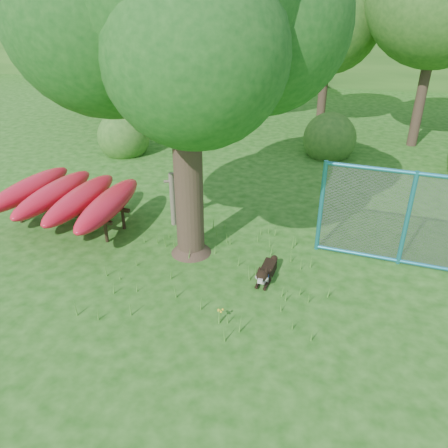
% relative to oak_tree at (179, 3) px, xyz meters
% --- Properties ---
extents(ground, '(80.00, 80.00, 0.00)m').
position_rel_oak_tree_xyz_m(ground, '(0.68, -1.62, -4.85)').
color(ground, '#184E0F').
rests_on(ground, ground).
extents(oak_tree, '(5.73, 5.00, 7.27)m').
position_rel_oak_tree_xyz_m(oak_tree, '(0.00, 0.00, 0.00)').
color(oak_tree, '#36271D').
rests_on(oak_tree, ground).
extents(wooden_post, '(0.36, 0.19, 1.34)m').
position_rel_oak_tree_xyz_m(wooden_post, '(-0.77, 1.13, -4.14)').
color(wooden_post, brown).
rests_on(wooden_post, ground).
extents(kayak_rack, '(3.15, 3.29, 1.01)m').
position_rel_oak_tree_xyz_m(kayak_rack, '(-3.16, 0.47, -4.08)').
color(kayak_rack, black).
rests_on(kayak_rack, ground).
extents(husky_dog, '(0.32, 1.02, 0.46)m').
position_rel_oak_tree_xyz_m(husky_dog, '(1.78, -0.66, -4.69)').
color(husky_dog, black).
rests_on(husky_dog, ground).
extents(fence_section, '(3.48, 0.46, 3.40)m').
position_rel_oak_tree_xyz_m(fence_section, '(4.37, 0.61, -3.83)').
color(fence_section, teal).
rests_on(fence_section, ground).
extents(wildflower_clump, '(0.11, 0.10, 0.24)m').
position_rel_oak_tree_xyz_m(wildflower_clump, '(1.22, -2.06, -4.65)').
color(wildflower_clump, '#498B2D').
rests_on(wildflower_clump, ground).
extents(bg_tree_a, '(4.40, 4.40, 6.70)m').
position_rel_oak_tree_xyz_m(bg_tree_a, '(-5.82, 8.38, -0.37)').
color(bg_tree_a, '#36271D').
rests_on(bg_tree_a, ground).
extents(bg_tree_c, '(4.00, 4.00, 6.12)m').
position_rel_oak_tree_xyz_m(bg_tree_c, '(2.18, 11.38, -0.74)').
color(bg_tree_c, '#36271D').
rests_on(bg_tree_c, ground).
extents(bg_tree_f, '(3.60, 3.60, 5.55)m').
position_rel_oak_tree_xyz_m(bg_tree_f, '(-8.32, 11.38, -1.12)').
color(bg_tree_f, '#36271D').
rests_on(bg_tree_f, ground).
extents(shrub_left, '(1.80, 1.80, 1.80)m').
position_rel_oak_tree_xyz_m(shrub_left, '(-4.32, 5.88, -4.85)').
color(shrub_left, '#2C5E1E').
rests_on(shrub_left, ground).
extents(shrub_mid, '(1.80, 1.80, 1.80)m').
position_rel_oak_tree_xyz_m(shrub_mid, '(2.68, 7.38, -4.85)').
color(shrub_mid, '#2C5E1E').
rests_on(shrub_mid, ground).
extents(wooded_hillside, '(80.00, 12.00, 6.00)m').
position_rel_oak_tree_xyz_m(wooded_hillside, '(0.68, 26.38, -1.85)').
color(wooded_hillside, '#2C5E1E').
rests_on(wooded_hillside, ground).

